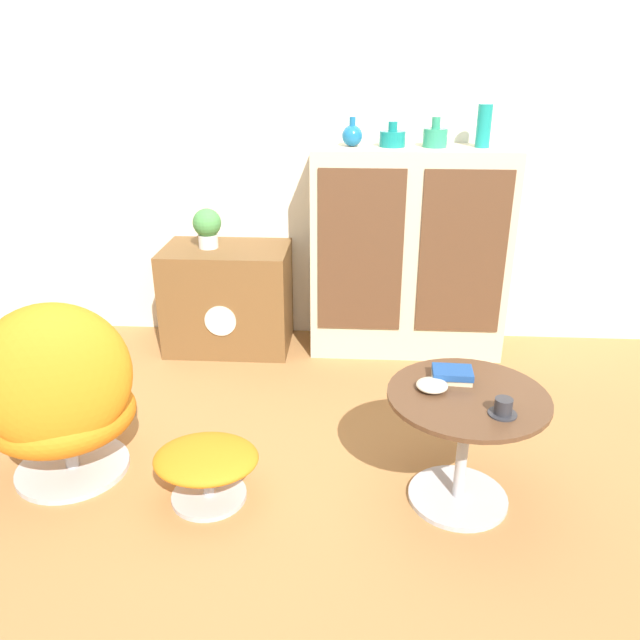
# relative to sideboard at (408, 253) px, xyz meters

# --- Properties ---
(ground_plane) EXTENTS (12.00, 12.00, 0.00)m
(ground_plane) POSITION_rel_sideboard_xyz_m (-0.45, -1.49, -0.59)
(ground_plane) COLOR #A87542
(wall_back) EXTENTS (6.40, 0.06, 2.60)m
(wall_back) POSITION_rel_sideboard_xyz_m (-0.45, 0.23, 0.71)
(wall_back) COLOR silver
(wall_back) RESTS_ON ground_plane
(sideboard) EXTENTS (1.10, 0.40, 1.18)m
(sideboard) POSITION_rel_sideboard_xyz_m (0.00, 0.00, 0.00)
(sideboard) COLOR beige
(sideboard) RESTS_ON ground_plane
(tv_console) EXTENTS (0.72, 0.48, 0.61)m
(tv_console) POSITION_rel_sideboard_xyz_m (-1.05, -0.04, -0.29)
(tv_console) COLOR brown
(tv_console) RESTS_ON ground_plane
(egg_chair) EXTENTS (0.75, 0.73, 0.81)m
(egg_chair) POSITION_rel_sideboard_xyz_m (-1.46, -1.37, -0.22)
(egg_chair) COLOR #B7B7BC
(egg_chair) RESTS_ON ground_plane
(ottoman) EXTENTS (0.41, 0.35, 0.23)m
(ottoman) POSITION_rel_sideboard_xyz_m (-0.86, -1.46, -0.43)
(ottoman) COLOR #B7B7BC
(ottoman) RESTS_ON ground_plane
(coffee_table) EXTENTS (0.60, 0.60, 0.48)m
(coffee_table) POSITION_rel_sideboard_xyz_m (0.13, -1.41, -0.28)
(coffee_table) COLOR #B7B7BC
(coffee_table) RESTS_ON ground_plane
(vase_leftmost) EXTENTS (0.11, 0.11, 0.15)m
(vase_leftmost) POSITION_rel_sideboard_xyz_m (-0.33, 0.00, 0.65)
(vase_leftmost) COLOR #196699
(vase_leftmost) RESTS_ON sideboard
(vase_inner_left) EXTENTS (0.14, 0.14, 0.13)m
(vase_inner_left) POSITION_rel_sideboard_xyz_m (-0.12, 0.00, 0.63)
(vase_inner_left) COLOR #147A75
(vase_inner_left) RESTS_ON sideboard
(vase_inner_right) EXTENTS (0.13, 0.13, 0.15)m
(vase_inner_right) POSITION_rel_sideboard_xyz_m (0.11, 0.00, 0.64)
(vase_inner_right) COLOR #2D8E6B
(vase_inner_right) RESTS_ON sideboard
(vase_rightmost) EXTENTS (0.08, 0.08, 0.22)m
(vase_rightmost) POSITION_rel_sideboard_xyz_m (0.36, 0.00, 0.70)
(vase_rightmost) COLOR teal
(vase_rightmost) RESTS_ON sideboard
(potted_plant) EXTENTS (0.16, 0.16, 0.23)m
(potted_plant) POSITION_rel_sideboard_xyz_m (-1.15, -0.04, 0.15)
(potted_plant) COLOR silver
(potted_plant) RESTS_ON tv_console
(teacup) EXTENTS (0.10, 0.10, 0.06)m
(teacup) POSITION_rel_sideboard_xyz_m (0.23, -1.55, -0.09)
(teacup) COLOR #2D2D33
(teacup) RESTS_ON coffee_table
(book_stack) EXTENTS (0.16, 0.12, 0.05)m
(book_stack) POSITION_rel_sideboard_xyz_m (0.08, -1.30, -0.09)
(book_stack) COLOR beige
(book_stack) RESTS_ON coffee_table
(bowl) EXTENTS (0.12, 0.12, 0.04)m
(bowl) POSITION_rel_sideboard_xyz_m (-0.00, -1.38, -0.09)
(bowl) COLOR beige
(bowl) RESTS_ON coffee_table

